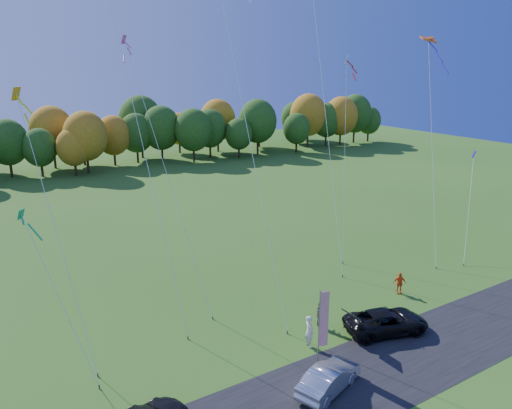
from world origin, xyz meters
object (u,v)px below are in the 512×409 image
black_suv (386,321)px  silver_sedan (329,378)px  person_east (399,283)px  feather_flag (323,318)px

black_suv → silver_sedan: size_ratio=1.26×
black_suv → person_east: (4.71, 3.26, 0.07)m
black_suv → feather_flag: feather_flag is taller
black_suv → feather_flag: 5.66m
black_suv → feather_flag: size_ratio=1.19×
black_suv → person_east: 5.73m
black_suv → silver_sedan: black_suv is taller
feather_flag → silver_sedan: bearing=-121.1°
black_suv → person_east: person_east is taller
person_east → silver_sedan: bearing=-120.8°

